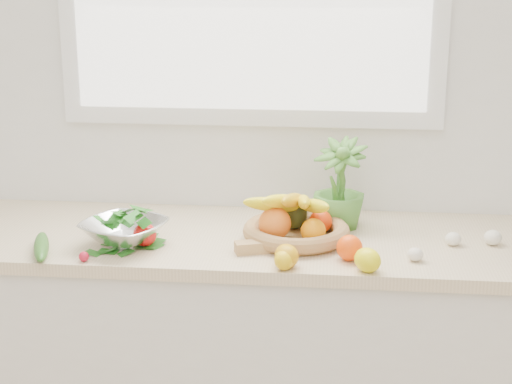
# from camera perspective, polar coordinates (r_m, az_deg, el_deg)

# --- Properties ---
(back_wall) EXTENTS (4.50, 0.02, 2.70)m
(back_wall) POSITION_cam_1_polar(r_m,az_deg,el_deg) (2.70, -0.36, 8.08)
(back_wall) COLOR white
(back_wall) RESTS_ON ground
(counter_cabinet) EXTENTS (2.20, 0.58, 0.86)m
(counter_cabinet) POSITION_cam_1_polar(r_m,az_deg,el_deg) (2.71, -1.03, -12.55)
(counter_cabinet) COLOR silver
(counter_cabinet) RESTS_ON ground
(countertop) EXTENTS (2.24, 0.62, 0.04)m
(countertop) POSITION_cam_1_polar(r_m,az_deg,el_deg) (2.52, -1.09, -3.55)
(countertop) COLOR beige
(countertop) RESTS_ON counter_cabinet
(orange_loose) EXTENTS (0.09, 0.09, 0.08)m
(orange_loose) POSITION_cam_1_polar(r_m,az_deg,el_deg) (2.31, 6.82, -4.05)
(orange_loose) COLOR #FA4707
(orange_loose) RESTS_ON countertop
(lemon_a) EXTENTS (0.11, 0.11, 0.07)m
(lemon_a) POSITION_cam_1_polar(r_m,az_deg,el_deg) (2.23, 8.12, -4.92)
(lemon_a) COLOR yellow
(lemon_a) RESTS_ON countertop
(lemon_b) EXTENTS (0.07, 0.08, 0.06)m
(lemon_b) POSITION_cam_1_polar(r_m,az_deg,el_deg) (2.23, 2.08, -4.94)
(lemon_b) COLOR yellow
(lemon_b) RESTS_ON countertop
(lemon_c) EXTENTS (0.09, 0.10, 0.07)m
(lemon_c) POSITION_cam_1_polar(r_m,az_deg,el_deg) (2.24, 2.25, -4.67)
(lemon_c) COLOR orange
(lemon_c) RESTS_ON countertop
(apple) EXTENTS (0.08, 0.08, 0.07)m
(apple) POSITION_cam_1_polar(r_m,az_deg,el_deg) (2.43, -8.09, -3.09)
(apple) COLOR red
(apple) RESTS_ON countertop
(ginger) EXTENTS (0.12, 0.08, 0.04)m
(ginger) POSITION_cam_1_polar(r_m,az_deg,el_deg) (2.36, -0.19, -4.02)
(ginger) COLOR tan
(ginger) RESTS_ON countertop
(garlic_a) EXTENTS (0.07, 0.07, 0.05)m
(garlic_a) POSITION_cam_1_polar(r_m,az_deg,el_deg) (2.53, 16.85, -3.19)
(garlic_a) COLOR white
(garlic_a) RESTS_ON countertop
(garlic_b) EXTENTS (0.06, 0.06, 0.04)m
(garlic_b) POSITION_cam_1_polar(r_m,az_deg,el_deg) (2.49, 14.15, -3.33)
(garlic_b) COLOR white
(garlic_b) RESTS_ON countertop
(garlic_c) EXTENTS (0.05, 0.05, 0.04)m
(garlic_c) POSITION_cam_1_polar(r_m,az_deg,el_deg) (2.34, 11.51, -4.47)
(garlic_c) COLOR white
(garlic_c) RESTS_ON countertop
(cucumber) EXTENTS (0.12, 0.24, 0.04)m
(cucumber) POSITION_cam_1_polar(r_m,az_deg,el_deg) (2.43, -15.34, -3.85)
(cucumber) COLOR #1E5A1A
(cucumber) RESTS_ON countertop
(radish) EXTENTS (0.04, 0.04, 0.03)m
(radish) POSITION_cam_1_polar(r_m,az_deg,el_deg) (2.34, -12.41, -4.61)
(radish) COLOR red
(radish) RESTS_ON countertop
(potted_herb) EXTENTS (0.22, 0.22, 0.31)m
(potted_herb) POSITION_cam_1_polar(r_m,az_deg,el_deg) (2.56, 6.07, 0.45)
(potted_herb) COLOR #498530
(potted_herb) RESTS_ON countertop
(fruit_basket) EXTENTS (0.41, 0.41, 0.18)m
(fruit_basket) POSITION_cam_1_polar(r_m,az_deg,el_deg) (2.45, 2.87, -2.38)
(fruit_basket) COLOR tan
(fruit_basket) RESTS_ON countertop
(colander_with_spinach) EXTENTS (0.32, 0.32, 0.13)m
(colander_with_spinach) POSITION_cam_1_polar(r_m,az_deg,el_deg) (2.43, -9.58, -2.45)
(colander_with_spinach) COLOR silver
(colander_with_spinach) RESTS_ON countertop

